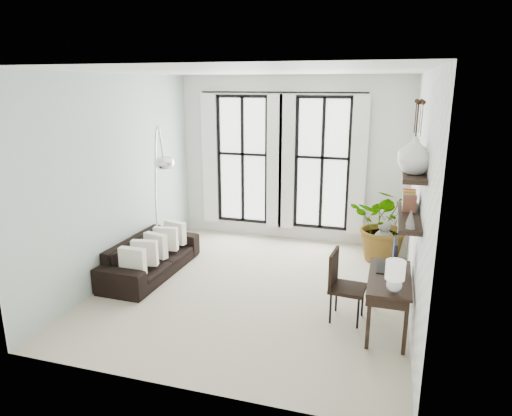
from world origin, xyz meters
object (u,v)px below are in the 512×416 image
at_px(sofa, 151,256).
at_px(desk, 389,281).
at_px(arc_lamp, 159,165).
at_px(desk_chair, 341,281).
at_px(buddha, 383,245).
at_px(plant, 387,224).

xyz_separation_m(sofa, desk, (3.75, -0.77, 0.39)).
distance_m(sofa, desk, 3.85).
distance_m(sofa, arc_lamp, 1.50).
height_order(desk, arc_lamp, arc_lamp).
relative_size(desk, desk_chair, 1.30).
distance_m(sofa, desk_chair, 3.22).
bearing_deg(sofa, buddha, -64.99).
bearing_deg(arc_lamp, desk, -15.34).
distance_m(plant, desk_chair, 2.40).
height_order(sofa, desk, desk).
relative_size(sofa, arc_lamp, 0.85).
bearing_deg(buddha, plant, 78.28).
bearing_deg(desk_chair, arc_lamp, 169.59).
distance_m(plant, arc_lamp, 4.01).
relative_size(plant, desk_chair, 1.43).
relative_size(desk, arc_lamp, 0.51).
relative_size(plant, buddha, 1.73).
bearing_deg(desk_chair, plant, 82.87).
xyz_separation_m(desk, buddha, (-0.11, 2.36, -0.36)).
relative_size(sofa, buddha, 2.65).
xyz_separation_m(plant, desk_chair, (-0.51, -2.34, -0.13)).
height_order(plant, desk, plant).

